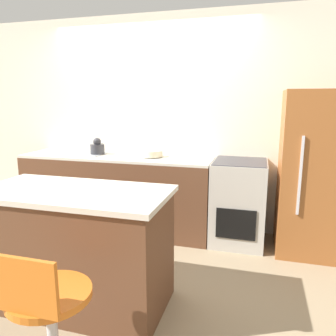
{
  "coord_description": "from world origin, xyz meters",
  "views": [
    {
      "loc": [
        1.32,
        -3.26,
        1.59
      ],
      "look_at": [
        0.51,
        -0.42,
        0.97
      ],
      "focal_mm": 35.0,
      "sensor_mm": 36.0,
      "label": 1
    }
  ],
  "objects_px": {
    "refrigerator": "(318,174)",
    "stool_chair": "(48,321)",
    "mixing_bowl": "(152,153)",
    "kettle": "(97,148)",
    "oven_range": "(238,202)"
  },
  "relations": [
    {
      "from": "kettle",
      "to": "refrigerator",
      "type": "bearing_deg",
      "value": -0.84
    },
    {
      "from": "oven_range",
      "to": "refrigerator",
      "type": "height_order",
      "value": "refrigerator"
    },
    {
      "from": "oven_range",
      "to": "kettle",
      "type": "height_order",
      "value": "kettle"
    },
    {
      "from": "stool_chair",
      "to": "mixing_bowl",
      "type": "bearing_deg",
      "value": 94.48
    },
    {
      "from": "stool_chair",
      "to": "mixing_bowl",
      "type": "distance_m",
      "value": 2.37
    },
    {
      "from": "stool_chair",
      "to": "kettle",
      "type": "bearing_deg",
      "value": 111.08
    },
    {
      "from": "oven_range",
      "to": "kettle",
      "type": "bearing_deg",
      "value": 179.35
    },
    {
      "from": "stool_chair",
      "to": "oven_range",
      "type": "bearing_deg",
      "value": 69.59
    },
    {
      "from": "refrigerator",
      "to": "kettle",
      "type": "relative_size",
      "value": 8.52
    },
    {
      "from": "refrigerator",
      "to": "stool_chair",
      "type": "distance_m",
      "value": 2.82
    },
    {
      "from": "stool_chair",
      "to": "kettle",
      "type": "distance_m",
      "value": 2.53
    },
    {
      "from": "oven_range",
      "to": "mixing_bowl",
      "type": "height_order",
      "value": "mixing_bowl"
    },
    {
      "from": "refrigerator",
      "to": "stool_chair",
      "type": "height_order",
      "value": "refrigerator"
    },
    {
      "from": "stool_chair",
      "to": "kettle",
      "type": "xyz_separation_m",
      "value": [
        -0.89,
        2.3,
        0.59
      ]
    },
    {
      "from": "oven_range",
      "to": "stool_chair",
      "type": "height_order",
      "value": "oven_range"
    }
  ]
}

